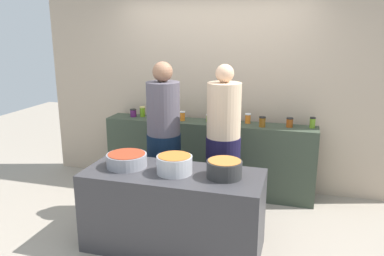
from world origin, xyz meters
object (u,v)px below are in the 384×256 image
object	(u,v)px
preserve_jar_3	(167,114)
cooking_pot_center	(174,164)
preserve_jar_2	(151,114)
cook_in_cap	(223,152)
preserve_jar_10	(313,123)
cooking_pot_right	(224,169)
preserve_jar_0	(133,113)
preserve_jar_1	(142,112)
preserve_jar_5	(209,118)
preserve_jar_6	(224,119)
preserve_jar_8	(262,122)
cooking_pot_left	(127,160)
preserve_jar_4	(183,116)
cook_with_tongs	(164,148)
preserve_jar_7	(248,118)
preserve_jar_9	(290,122)

from	to	relation	value
preserve_jar_3	cooking_pot_center	world-z (taller)	preserve_jar_3
preserve_jar_2	cook_in_cap	size ratio (longest dim) A/B	0.06
preserve_jar_3	preserve_jar_10	world-z (taller)	preserve_jar_10
cooking_pot_center	cooking_pot_right	world-z (taller)	cooking_pot_center
preserve_jar_0	preserve_jar_2	bearing A→B (deg)	-8.29
preserve_jar_1	preserve_jar_5	size ratio (longest dim) A/B	1.41
cooking_pot_center	cook_in_cap	size ratio (longest dim) A/B	0.19
preserve_jar_0	preserve_jar_3	size ratio (longest dim) A/B	0.83
preserve_jar_6	preserve_jar_8	xyz separation A→B (m)	(0.47, 0.01, -0.01)
preserve_jar_5	cooking_pot_left	size ratio (longest dim) A/B	0.25
preserve_jar_3	cooking_pot_left	world-z (taller)	preserve_jar_3
preserve_jar_0	preserve_jar_8	xyz separation A→B (m)	(1.72, -0.08, 0.01)
preserve_jar_10	preserve_jar_4	bearing A→B (deg)	-177.39
preserve_jar_6	cooking_pot_left	xyz separation A→B (m)	(-0.70, -1.30, -0.16)
cook_with_tongs	cook_in_cap	size ratio (longest dim) A/B	1.01
preserve_jar_1	cooking_pot_right	xyz separation A→B (m)	(1.41, -1.44, -0.15)
preserve_jar_6	cook_in_cap	distance (m)	0.66
cook_with_tongs	preserve_jar_2	bearing A→B (deg)	121.51
preserve_jar_10	cook_in_cap	bearing A→B (deg)	-141.70
preserve_jar_0	preserve_jar_6	size ratio (longest dim) A/B	0.76
preserve_jar_2	preserve_jar_5	bearing A→B (deg)	2.94
preserve_jar_7	preserve_jar_9	bearing A→B (deg)	-6.00
cooking_pot_right	cook_with_tongs	size ratio (longest dim) A/B	0.18
preserve_jar_8	cooking_pot_left	bearing A→B (deg)	-131.68
preserve_jar_2	preserve_jar_9	xyz separation A→B (m)	(1.77, 0.04, 0.00)
preserve_jar_4	preserve_jar_6	size ratio (longest dim) A/B	0.90
preserve_jar_3	preserve_jar_6	world-z (taller)	preserve_jar_6
preserve_jar_2	preserve_jar_5	world-z (taller)	preserve_jar_2
preserve_jar_6	cook_with_tongs	bearing A→B (deg)	-129.80
preserve_jar_5	cook_with_tongs	bearing A→B (deg)	-114.54
preserve_jar_2	preserve_jar_7	world-z (taller)	preserve_jar_7
preserve_jar_1	preserve_jar_6	distance (m)	1.15
cooking_pot_center	preserve_jar_2	bearing A→B (deg)	119.59
preserve_jar_4	cooking_pot_center	xyz separation A→B (m)	(0.36, -1.39, -0.14)
preserve_jar_1	preserve_jar_5	world-z (taller)	preserve_jar_1
preserve_jar_4	preserve_jar_9	bearing A→B (deg)	1.70
preserve_jar_0	preserve_jar_7	bearing A→B (deg)	2.12
preserve_jar_4	cooking_pot_center	distance (m)	1.44
preserve_jar_1	preserve_jar_4	world-z (taller)	preserve_jar_1
preserve_jar_9	preserve_jar_0	bearing A→B (deg)	-179.91
preserve_jar_4	cooking_pot_left	world-z (taller)	preserve_jar_4
cooking_pot_center	cook_in_cap	distance (m)	0.80
preserve_jar_4	cooking_pot_center	bearing A→B (deg)	-75.62
preserve_jar_5	preserve_jar_8	xyz separation A→B (m)	(0.68, -0.08, 0.01)
preserve_jar_9	preserve_jar_1	bearing A→B (deg)	178.89
preserve_jar_2	cooking_pot_right	world-z (taller)	preserve_jar_2
preserve_jar_1	cook_with_tongs	distance (m)	1.01
preserve_jar_3	cooking_pot_right	distance (m)	1.77
cooking_pot_left	preserve_jar_7	bearing A→B (deg)	56.00
preserve_jar_5	cooking_pot_right	xyz separation A→B (m)	(0.48, -1.40, -0.13)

